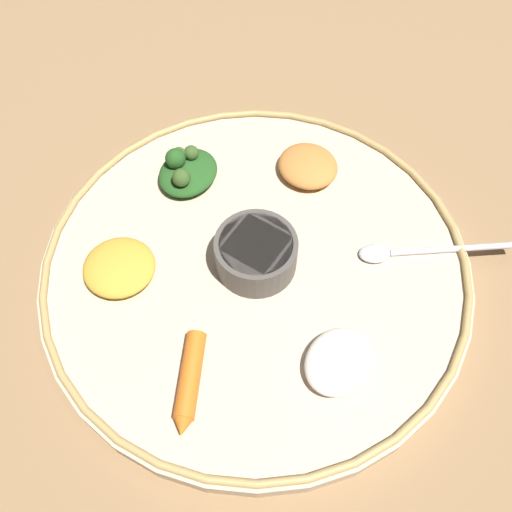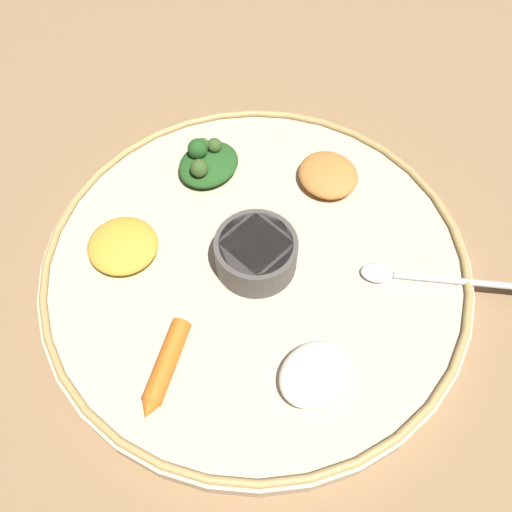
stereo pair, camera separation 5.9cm
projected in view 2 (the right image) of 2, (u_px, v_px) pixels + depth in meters
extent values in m
plane|color=olive|center=(256.00, 274.00, 0.62)|extent=(2.40, 2.40, 0.00)
cylinder|color=#C6B293|center=(256.00, 269.00, 0.61)|extent=(0.46, 0.46, 0.02)
torus|color=tan|center=(256.00, 262.00, 0.60)|extent=(0.45, 0.45, 0.01)
cylinder|color=#4C4742|center=(256.00, 254.00, 0.58)|extent=(0.09, 0.09, 0.04)
cylinder|color=brown|center=(256.00, 245.00, 0.57)|extent=(0.08, 0.08, 0.01)
ellipsoid|color=silver|center=(377.00, 273.00, 0.59)|extent=(0.04, 0.04, 0.01)
cylinder|color=silver|center=(463.00, 282.00, 0.58)|extent=(0.08, 0.13, 0.01)
ellipsoid|color=#23511E|center=(208.00, 165.00, 0.66)|extent=(0.09, 0.10, 0.02)
sphere|color=#385623|center=(214.00, 145.00, 0.66)|extent=(0.02, 0.02, 0.02)
sphere|color=#385623|center=(199.00, 168.00, 0.64)|extent=(0.02, 0.02, 0.02)
sphere|color=#23511E|center=(198.00, 149.00, 0.65)|extent=(0.02, 0.02, 0.02)
sphere|color=#385623|center=(199.00, 146.00, 0.66)|extent=(0.02, 0.02, 0.02)
cylinder|color=orange|center=(167.00, 361.00, 0.53)|extent=(0.08, 0.07, 0.02)
cone|color=orange|center=(148.00, 410.00, 0.51)|extent=(0.02, 0.02, 0.02)
ellipsoid|color=silver|center=(316.00, 374.00, 0.52)|extent=(0.08, 0.09, 0.02)
ellipsoid|color=#C67A38|center=(328.00, 175.00, 0.65)|extent=(0.08, 0.07, 0.02)
ellipsoid|color=gold|center=(123.00, 246.00, 0.60)|extent=(0.11, 0.11, 0.02)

